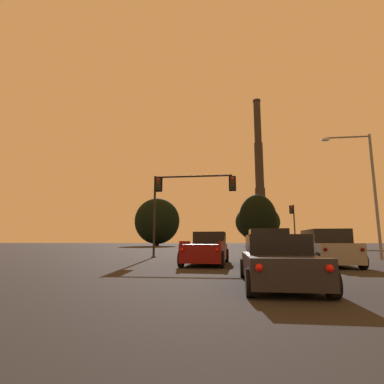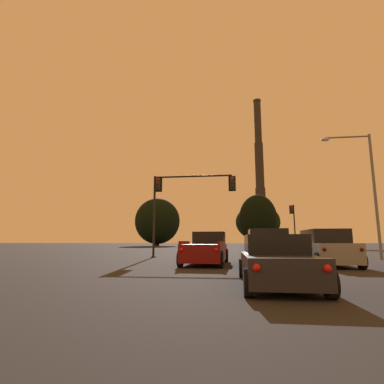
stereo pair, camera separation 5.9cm
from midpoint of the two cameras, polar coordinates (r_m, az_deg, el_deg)
name	(u,v)px [view 1 (the left image)]	position (r m, az deg, el deg)	size (l,w,h in m)	color
sedan_center_lane_second	(277,261)	(9.15, 15.67, -12.62)	(1.98, 4.71, 1.43)	#232328
pickup_truck_left_lane_front	(207,249)	(17.18, 2.82, -10.86)	(2.40, 5.58, 1.82)	maroon
suv_center_lane_front	(268,248)	(15.97, 14.17, -10.36)	(2.20, 4.94, 1.86)	black
suv_right_lane_front	(326,248)	(17.29, 24.07, -9.75)	(2.14, 4.92, 1.86)	gray
traffic_light_far_right	(293,220)	(45.87, 18.70, -5.15)	(0.78, 0.50, 6.56)	black
traffic_light_overhead_left	(181,194)	(24.31, -2.16, -0.30)	(6.83, 0.50, 6.60)	black
street_lamp	(366,181)	(25.21, 30.16, 1.83)	(3.56, 0.36, 9.14)	slate
smokestack	(260,186)	(117.91, 12.79, 1.21)	(6.07, 6.07, 57.70)	#2B2722
treeline_far_left	(157,221)	(90.98, -6.67, -5.51)	(13.48, 12.13, 14.26)	black
treeline_center_right	(258,220)	(82.54, 12.39, -5.14)	(10.15, 9.13, 13.88)	black
treeline_left_mid	(258,222)	(85.30, 12.36, -5.61)	(12.16, 10.94, 11.59)	black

